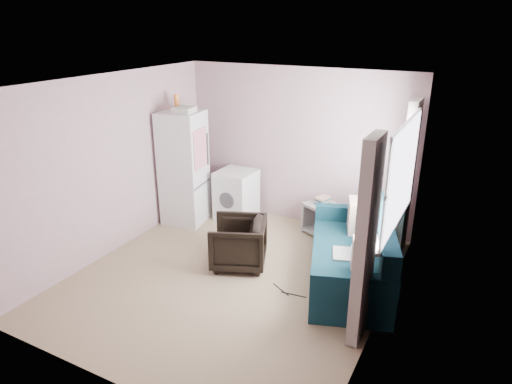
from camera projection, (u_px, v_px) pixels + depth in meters
room at (231, 188)px, 5.51m from camera, size 3.84×4.24×2.54m
armchair at (238, 241)px, 6.14m from camera, size 0.88×0.91×0.73m
fridge at (184, 167)px, 7.31m from camera, size 0.72×0.72×2.08m
washing_machine at (236, 194)px, 7.59m from camera, size 0.60×0.61×0.83m
side_table at (322, 216)px, 7.09m from camera, size 0.60×0.60×0.62m
sofa at (354, 258)px, 5.75m from camera, size 1.53×2.23×0.91m
window_dressing at (390, 205)px, 5.37m from camera, size 0.17×2.62×2.18m
floor_cables at (287, 292)px, 5.63m from camera, size 0.49×0.17×0.01m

